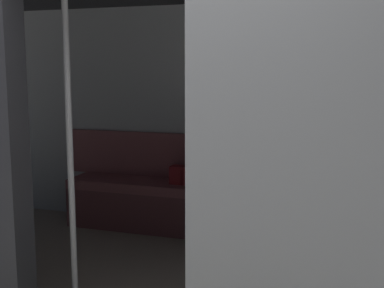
% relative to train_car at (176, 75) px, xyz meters
% --- Properties ---
extents(train_car, '(6.40, 2.78, 2.30)m').
position_rel_train_car_xyz_m(train_car, '(0.00, 0.00, 0.00)').
color(train_car, '#ADAFB5').
rests_on(train_car, ground_plane).
extents(bench_seat, '(3.09, 0.44, 0.48)m').
position_rel_train_car_xyz_m(bench_seat, '(-0.05, -1.05, -1.15)').
color(bench_seat, '#935156').
rests_on(bench_seat, ground_plane).
extents(person_seated, '(0.55, 0.70, 1.21)m').
position_rel_train_car_xyz_m(person_seated, '(-0.16, -1.00, -0.82)').
color(person_seated, pink).
rests_on(person_seated, ground_plane).
extents(handbag, '(0.26, 0.15, 0.17)m').
position_rel_train_car_xyz_m(handbag, '(0.32, -1.09, -0.95)').
color(handbag, maroon).
rests_on(handbag, bench_seat).
extents(book, '(0.18, 0.24, 0.03)m').
position_rel_train_car_xyz_m(book, '(-0.53, -1.11, -1.02)').
color(book, '#33723F').
rests_on(book, bench_seat).
extents(grab_pole_door, '(0.04, 0.04, 2.16)m').
position_rel_train_car_xyz_m(grab_pole_door, '(0.34, 0.85, -0.44)').
color(grab_pole_door, silver).
rests_on(grab_pole_door, ground_plane).
extents(grab_pole_far, '(0.04, 0.04, 2.16)m').
position_rel_train_car_xyz_m(grab_pole_far, '(-0.44, 0.72, -0.44)').
color(grab_pole_far, silver).
rests_on(grab_pole_far, ground_plane).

